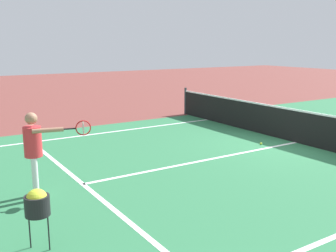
% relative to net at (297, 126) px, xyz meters
% --- Properties ---
extents(ground_plane, '(60.00, 60.00, 0.00)m').
position_rel_net_xyz_m(ground_plane, '(0.00, 0.00, -0.49)').
color(ground_plane, brown).
extents(court_surface_inbounds, '(10.62, 24.40, 0.00)m').
position_rel_net_xyz_m(court_surface_inbounds, '(0.00, 0.00, -0.49)').
color(court_surface_inbounds, '#2D7247').
rests_on(court_surface_inbounds, ground_plane).
extents(line_sideline_left, '(0.10, 11.89, 0.01)m').
position_rel_net_xyz_m(line_sideline_left, '(-4.11, -5.95, -0.49)').
color(line_sideline_left, white).
rests_on(line_sideline_left, ground_plane).
extents(line_service_near, '(8.22, 0.10, 0.01)m').
position_rel_net_xyz_m(line_service_near, '(0.00, -6.40, -0.49)').
color(line_service_near, white).
rests_on(line_service_near, ground_plane).
extents(line_center_service, '(0.10, 6.40, 0.01)m').
position_rel_net_xyz_m(line_center_service, '(0.00, -3.20, -0.49)').
color(line_center_service, white).
rests_on(line_center_service, ground_plane).
extents(net, '(11.15, 0.09, 1.07)m').
position_rel_net_xyz_m(net, '(0.00, 0.00, 0.00)').
color(net, '#33383D').
rests_on(net, ground_plane).
extents(player_near, '(0.70, 1.12, 1.59)m').
position_rel_net_xyz_m(player_near, '(0.20, -7.34, 0.49)').
color(player_near, white).
rests_on(player_near, ground_plane).
extents(ball_hopper, '(0.34, 0.34, 0.87)m').
position_rel_net_xyz_m(ball_hopper, '(2.13, -7.82, 0.18)').
color(ball_hopper, black).
rests_on(ball_hopper, ground_plane).
extents(tennis_ball_near_net, '(0.07, 0.07, 0.07)m').
position_rel_net_xyz_m(tennis_ball_near_net, '(-0.35, -1.03, -0.46)').
color(tennis_ball_near_net, '#CCE033').
rests_on(tennis_ball_near_net, ground_plane).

